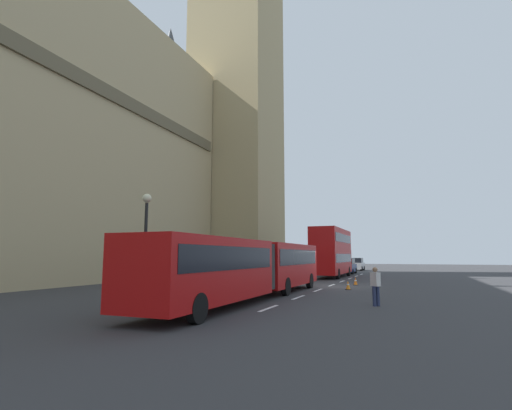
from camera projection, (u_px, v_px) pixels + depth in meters
name	position (u px, v px, depth m)	size (l,w,h in m)	color
ground_plane	(329.00, 286.00, 28.06)	(160.00, 160.00, 0.00)	#333335
lane_centre_marking	(337.00, 283.00, 31.03)	(34.40, 0.16, 0.01)	silver
articulated_bus	(252.00, 264.00, 19.95)	(18.26, 2.54, 2.90)	#B20F0F
double_decker_bus	(332.00, 251.00, 39.90)	(10.15, 2.54, 4.90)	#B20F0F
sedan_lead	(347.00, 266.00, 47.50)	(4.40, 1.86, 1.85)	navy
sedan_trailing	(357.00, 264.00, 57.61)	(4.40, 1.86, 1.85)	#B7B7BC
traffic_cone_west	(348.00, 285.00, 25.19)	(0.36, 0.36, 0.58)	black
traffic_cone_middle	(356.00, 281.00, 29.11)	(0.36, 0.36, 0.58)	black
street_lamp	(146.00, 238.00, 19.11)	(0.44, 0.44, 5.27)	black
pedestrian_near_cones	(376.00, 285.00, 17.04)	(0.45, 0.46, 1.69)	#262D4C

